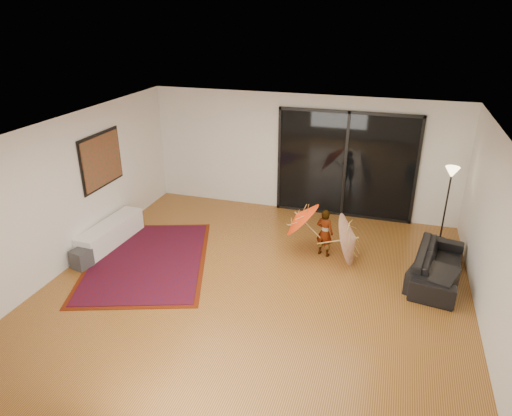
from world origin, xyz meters
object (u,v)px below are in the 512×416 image
at_px(ottoman, 432,281).
at_px(child, 325,233).
at_px(sofa, 438,265).
at_px(media_console, 111,234).

xyz_separation_m(ottoman, child, (-1.93, 0.73, 0.27)).
height_order(sofa, child, child).
bearing_deg(sofa, child, 91.30).
bearing_deg(sofa, ottoman, 174.52).
bearing_deg(sofa, media_console, 104.13).
distance_m(media_console, child, 4.25).
distance_m(media_console, ottoman, 6.08).
distance_m(media_console, sofa, 6.23).
relative_size(sofa, child, 1.96).
distance_m(sofa, ottoman, 0.47).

